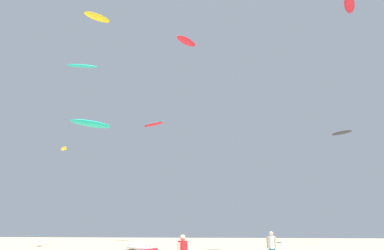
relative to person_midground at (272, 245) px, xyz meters
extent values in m
cylinder|color=#B21E23|center=(-3.89, -6.05, 0.13)|extent=(0.38, 0.38, 0.62)
cylinder|color=beige|center=(-4.01, -6.24, 0.10)|extent=(0.11, 0.11, 0.57)
cylinder|color=beige|center=(-3.77, -5.87, 0.10)|extent=(0.11, 0.11, 0.57)
sphere|color=beige|center=(-3.89, -6.05, 0.55)|extent=(0.22, 0.22, 0.22)
cylinder|color=silver|center=(0.00, 0.00, 0.16)|extent=(0.39, 0.39, 0.64)
cylinder|color=beige|center=(-0.20, 0.12, 0.14)|extent=(0.11, 0.11, 0.59)
cylinder|color=beige|center=(0.20, -0.12, 0.14)|extent=(0.11, 0.11, 0.59)
sphere|color=beige|center=(0.00, 0.00, 0.60)|extent=(0.23, 0.23, 0.23)
ellipsoid|color=white|center=(-10.16, 11.77, -0.76)|extent=(3.91, 4.15, 0.46)
cylinder|color=white|center=(-10.16, 11.77, -0.56)|extent=(2.89, 3.18, 0.20)
ellipsoid|color=yellow|center=(-19.11, 14.55, 8.62)|extent=(1.55, 2.08, 0.26)
cylinder|color=blue|center=(-19.11, 14.55, 8.71)|extent=(1.04, 1.69, 0.09)
ellipsoid|color=#19B29E|center=(-13.04, 3.81, 12.65)|extent=(2.38, 1.26, 0.37)
ellipsoid|color=yellow|center=(-15.10, 10.91, 21.21)|extent=(2.51, 2.56, 0.58)
ellipsoid|color=red|center=(12.20, 19.81, 26.34)|extent=(2.39, 4.30, 0.61)
cylinder|color=green|center=(12.20, 19.81, 26.53)|extent=(1.31, 3.67, 0.18)
ellipsoid|color=red|center=(-6.49, 13.98, 19.64)|extent=(2.25, 2.81, 0.59)
cylinder|color=white|center=(-6.49, 13.98, 19.77)|extent=(1.53, 2.23, 0.12)
ellipsoid|color=#19B29E|center=(-11.93, 3.62, 8.04)|extent=(2.77, 2.76, 0.46)
ellipsoid|color=red|center=(-13.23, 29.34, 15.02)|extent=(3.78, 2.96, 0.53)
cylinder|color=#19B29E|center=(-13.23, 29.34, 15.19)|extent=(3.02, 2.01, 0.17)
ellipsoid|color=#2D2D33|center=(11.02, 24.36, 11.84)|extent=(2.39, 2.50, 0.39)
camera|label=1|loc=(-1.76, -21.09, 0.96)|focal=35.05mm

